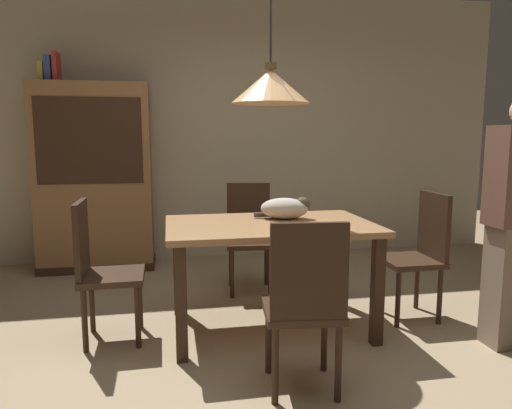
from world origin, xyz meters
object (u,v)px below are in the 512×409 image
(cat_sleeping, at_px, (286,208))
(book_blue_wide, at_px, (50,69))
(hutch_bookcase, at_px, (95,182))
(chair_far_back, at_px, (249,232))
(chair_right_side, at_px, (420,250))
(pendant_lamp, at_px, (270,86))
(dining_table, at_px, (270,237))
(book_red_tall, at_px, (57,67))
(chair_left_side, at_px, (99,265))
(chair_near_front, at_px, (305,300))
(book_yellow_short, at_px, (43,72))

(cat_sleeping, bearing_deg, book_blue_wide, 138.80)
(hutch_bookcase, bearing_deg, book_blue_wide, 179.76)
(chair_far_back, relative_size, chair_right_side, 1.00)
(chair_far_back, height_order, pendant_lamp, pendant_lamp)
(dining_table, xyz_separation_m, hutch_bookcase, (-1.40, 1.81, 0.24))
(chair_far_back, xyz_separation_m, hutch_bookcase, (-1.40, 0.93, 0.38))
(book_red_tall, bearing_deg, book_blue_wide, 180.00)
(book_red_tall, bearing_deg, chair_left_side, -72.60)
(pendant_lamp, xyz_separation_m, book_red_tall, (-1.70, 1.81, 0.33))
(chair_far_back, distance_m, book_red_tall, 2.44)
(chair_near_front, relative_size, hutch_bookcase, 0.50)
(cat_sleeping, bearing_deg, dining_table, -136.62)
(hutch_bookcase, xyz_separation_m, book_blue_wide, (-0.36, 0.00, 1.08))
(book_yellow_short, bearing_deg, hutch_bookcase, -0.20)
(chair_near_front, height_order, cat_sleeping, chair_near_front)
(chair_right_side, xyz_separation_m, pendant_lamp, (-1.13, 0.00, 1.15))
(book_yellow_short, bearing_deg, cat_sleeping, -40.25)
(chair_near_front, xyz_separation_m, hutch_bookcase, (-1.39, 2.68, 0.38))
(chair_right_side, xyz_separation_m, hutch_bookcase, (-2.52, 1.81, 0.38))
(chair_right_side, xyz_separation_m, book_blue_wide, (-2.89, 1.81, 1.46))
(dining_table, xyz_separation_m, chair_right_side, (1.13, -0.00, -0.14))
(pendant_lamp, bearing_deg, chair_right_side, -0.05)
(book_blue_wide, height_order, book_red_tall, book_red_tall)
(chair_left_side, distance_m, pendant_lamp, 1.61)
(dining_table, relative_size, chair_left_side, 1.51)
(chair_far_back, distance_m, book_blue_wide, 2.47)
(chair_left_side, bearing_deg, dining_table, 0.06)
(book_yellow_short, relative_size, book_red_tall, 0.71)
(hutch_bookcase, height_order, book_blue_wide, book_blue_wide)
(chair_near_front, distance_m, chair_left_side, 1.42)
(chair_near_front, bearing_deg, book_yellow_short, 124.05)
(book_red_tall, bearing_deg, chair_right_side, -32.65)
(chair_near_front, bearing_deg, chair_right_side, 37.65)
(dining_table, bearing_deg, book_red_tall, 133.16)
(dining_table, relative_size, chair_near_front, 1.51)
(hutch_bookcase, bearing_deg, chair_far_back, -33.50)
(chair_right_side, distance_m, chair_left_side, 2.26)
(chair_far_back, height_order, cat_sleeping, chair_far_back)
(book_yellow_short, height_order, book_red_tall, book_red_tall)
(book_yellow_short, bearing_deg, dining_table, -44.76)
(chair_right_side, height_order, pendant_lamp, pendant_lamp)
(dining_table, distance_m, chair_right_side, 1.14)
(chair_near_front, distance_m, cat_sleeping, 1.08)
(chair_right_side, height_order, book_yellow_short, book_yellow_short)
(chair_far_back, distance_m, hutch_bookcase, 1.72)
(chair_left_side, bearing_deg, book_red_tall, 107.40)
(cat_sleeping, distance_m, book_yellow_short, 2.81)
(chair_far_back, xyz_separation_m, book_blue_wide, (-1.77, 0.93, 1.46))
(chair_far_back, height_order, book_red_tall, book_red_tall)
(pendant_lamp, bearing_deg, cat_sleeping, 43.38)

